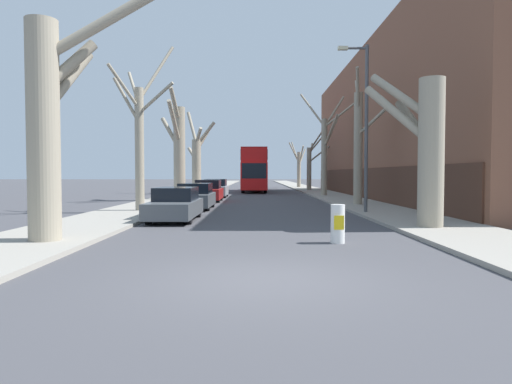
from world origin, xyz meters
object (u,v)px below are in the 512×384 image
at_px(street_tree_right_0, 424,147).
at_px(street_tree_right_3, 309,164).
at_px(parked_car_1, 194,197).
at_px(parked_car_2, 207,191).
at_px(double_decker_bus, 253,168).
at_px(parked_car_0, 174,205).
at_px(street_tree_right_4, 297,166).
at_px(street_tree_left_1, 138,137).
at_px(street_tree_left_3, 196,160).
at_px(street_tree_right_1, 357,143).
at_px(parked_car_3, 214,189).
at_px(street_tree_right_2, 324,148).
at_px(street_tree_left_2, 177,148).
at_px(traffic_bollard, 336,224).
at_px(lamp_post, 363,120).
at_px(street_tree_left_0, 48,121).

xyz_separation_m(street_tree_right_0, street_tree_right_3, (0.35, 34.41, 0.20)).
relative_size(parked_car_1, parked_car_2, 1.04).
xyz_separation_m(double_decker_bus, parked_car_0, (-3.03, -29.17, -1.84)).
xyz_separation_m(street_tree_right_4, parked_car_2, (-8.84, -29.69, -2.18)).
bearing_deg(street_tree_right_4, parked_car_2, -106.57).
xyz_separation_m(street_tree_left_1, parked_car_1, (2.30, 2.26, -2.94)).
bearing_deg(street_tree_right_4, parked_car_1, -103.71).
height_order(street_tree_left_3, street_tree_right_1, street_tree_left_3).
distance_m(street_tree_right_4, parked_car_1, 37.34).
relative_size(street_tree_right_3, double_decker_bus, 0.56).
distance_m(street_tree_right_3, parked_car_3, 16.28).
relative_size(street_tree_right_1, street_tree_right_2, 0.88).
relative_size(street_tree_left_2, street_tree_right_4, 1.24).
xyz_separation_m(street_tree_right_4, parked_car_3, (-8.84, -23.99, -2.18)).
distance_m(street_tree_left_2, traffic_bollard, 21.05).
bearing_deg(street_tree_right_3, street_tree_right_1, -90.31).
relative_size(street_tree_left_2, traffic_bollard, 7.34).
distance_m(double_decker_bus, parked_car_3, 11.64).
height_order(street_tree_right_4, parked_car_0, street_tree_right_4).
height_order(street_tree_right_4, lamp_post, lamp_post).
xyz_separation_m(street_tree_right_3, parked_car_0, (-9.14, -31.35, -2.32)).
xyz_separation_m(parked_car_0, parked_car_1, (0.00, 5.85, 0.02)).
xyz_separation_m(street_tree_right_2, street_tree_right_4, (-0.01, 23.06, -1.06)).
bearing_deg(lamp_post, street_tree_right_3, 87.92).
height_order(street_tree_right_3, parked_car_1, street_tree_right_3).
relative_size(double_decker_bus, traffic_bollard, 11.35).
height_order(parked_car_1, traffic_bollard, parked_car_1).
bearing_deg(street_tree_left_0, street_tree_left_2, 89.99).
distance_m(street_tree_right_2, parked_car_0, 21.22).
relative_size(street_tree_right_0, street_tree_right_1, 0.72).
distance_m(street_tree_right_4, traffic_bollard, 48.24).
height_order(street_tree_left_2, street_tree_right_3, street_tree_left_2).
xyz_separation_m(street_tree_left_0, street_tree_right_4, (10.98, 48.29, -0.34)).
bearing_deg(parked_car_0, lamp_post, 18.11).
bearing_deg(street_tree_right_0, street_tree_left_2, 123.54).
relative_size(parked_car_2, traffic_bollard, 3.94).
bearing_deg(parked_car_0, street_tree_left_3, 95.34).
relative_size(street_tree_right_1, street_tree_right_4, 1.24).
xyz_separation_m(street_tree_left_3, street_tree_right_2, (11.10, -5.08, 0.75)).
xyz_separation_m(street_tree_left_1, lamp_post, (10.40, -0.94, 0.70)).
relative_size(parked_car_1, parked_car_3, 1.00).
xyz_separation_m(street_tree_right_2, parked_car_2, (-8.85, -6.64, -3.24)).
xyz_separation_m(street_tree_left_0, double_decker_bus, (5.17, 35.40, -0.74)).
distance_m(street_tree_left_2, lamp_post, 14.88).
xyz_separation_m(street_tree_right_1, street_tree_right_2, (-0.17, 11.17, 0.34)).
height_order(street_tree_left_1, street_tree_right_1, street_tree_left_1).
height_order(street_tree_left_3, parked_car_1, street_tree_left_3).
distance_m(street_tree_right_0, lamp_post, 5.95).
height_order(street_tree_right_2, double_decker_bus, street_tree_right_2).
xyz_separation_m(street_tree_left_2, street_tree_right_4, (10.98, 28.64, -0.76)).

